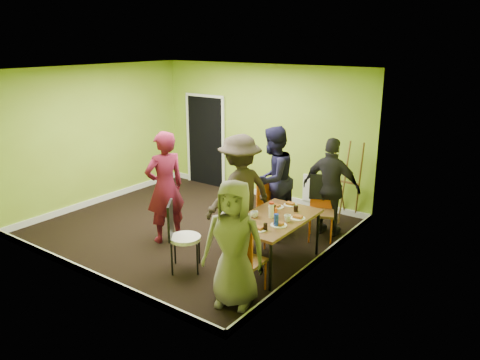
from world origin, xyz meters
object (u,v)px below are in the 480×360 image
object	(u,v)px
person_back_end	(331,187)
person_front_end	(234,244)
chair_left_near	(245,217)
chair_bentwood	(180,233)
dining_table	(273,221)
chair_back_end	(322,194)
chair_left_far	(269,204)
easel	(348,181)
person_left_far	(273,179)
thermos	(271,211)
person_left_near	(240,192)
chair_front_end	(245,257)
person_standing	(165,187)
blue_bottle	(276,220)
orange_bottle	(276,211)

from	to	relation	value
person_back_end	person_front_end	distance (m)	2.76
chair_left_near	chair_bentwood	xyz separation A→B (m)	(-0.41, -1.06, -0.01)
dining_table	chair_back_end	size ratio (longest dim) A/B	1.40
chair_left_near	chair_left_far	bearing A→B (deg)	170.48
easel	person_left_far	xyz separation A→B (m)	(-0.88, -1.21, 0.17)
dining_table	thermos	world-z (taller)	thermos
person_left_far	person_left_near	bearing A→B (deg)	-1.92
easel	chair_front_end	bearing A→B (deg)	-89.64
chair_front_end	person_standing	size ratio (longest dim) A/B	0.52
chair_back_end	dining_table	bearing A→B (deg)	61.32
chair_left_near	person_front_end	xyz separation A→B (m)	(0.77, -1.33, 0.24)
chair_back_end	person_back_end	distance (m)	0.19
thermos	person_front_end	bearing A→B (deg)	-80.30
chair_front_end	easel	distance (m)	3.33
dining_table	chair_bentwood	size ratio (longest dim) A/B	1.44
easel	person_left_far	bearing A→B (deg)	-126.04
person_left_far	chair_left_near	bearing A→B (deg)	9.25
chair_back_end	person_back_end	bearing A→B (deg)	-150.81
person_left_far	person_front_end	world-z (taller)	person_left_far
chair_back_end	person_back_end	world-z (taller)	person_back_end
chair_left_near	person_standing	distance (m)	1.43
person_standing	person_back_end	size ratio (longest dim) A/B	1.10
person_left_far	chair_back_end	bearing A→B (deg)	108.76
chair_left_far	easel	xyz separation A→B (m)	(0.82, 1.41, 0.22)
chair_left_far	chair_bentwood	size ratio (longest dim) A/B	0.92
chair_bentwood	person_front_end	bearing A→B (deg)	40.13
blue_bottle	person_left_far	bearing A→B (deg)	123.66
chair_front_end	person_left_far	bearing A→B (deg)	111.62
easel	person_left_far	size ratio (longest dim) A/B	0.83
orange_bottle	person_back_end	xyz separation A→B (m)	(0.26, 1.36, 0.06)
thermos	person_back_end	size ratio (longest dim) A/B	0.12
blue_bottle	orange_bottle	distance (m)	0.52
chair_front_end	chair_bentwood	distance (m)	1.17
chair_left_near	chair_bentwood	size ratio (longest dim) A/B	1.00
person_front_end	orange_bottle	bearing A→B (deg)	81.40
chair_left_far	chair_bentwood	world-z (taller)	chair_bentwood
thermos	person_left_far	world-z (taller)	person_left_far
person_back_end	person_front_end	world-z (taller)	person_back_end
blue_bottle	person_left_far	distance (m)	1.70
easel	person_front_end	distance (m)	3.58
chair_back_end	person_left_far	size ratio (longest dim) A/B	0.58
orange_bottle	person_front_end	distance (m)	1.42
person_back_end	easel	bearing A→B (deg)	-93.20
chair_back_end	chair_front_end	xyz separation A→B (m)	(0.07, -2.38, -0.22)
chair_left_far	person_left_near	world-z (taller)	person_left_near
chair_left_near	person_left_far	size ratio (longest dim) A/B	0.56
easel	person_standing	bearing A→B (deg)	-127.78
chair_front_end	person_left_far	distance (m)	2.33
dining_table	easel	distance (m)	2.37
dining_table	chair_left_far	size ratio (longest dim) A/B	1.56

